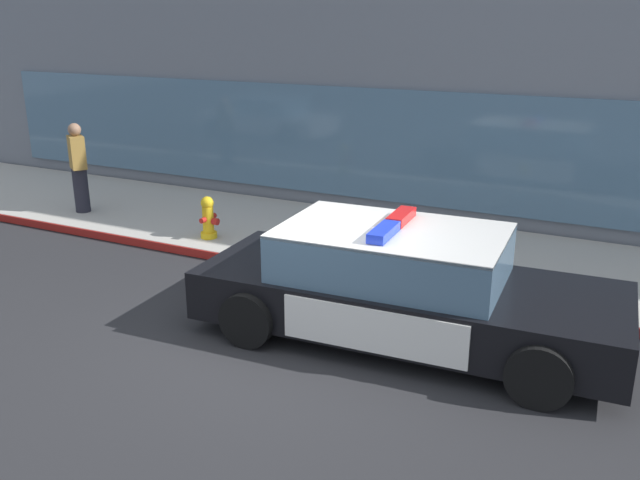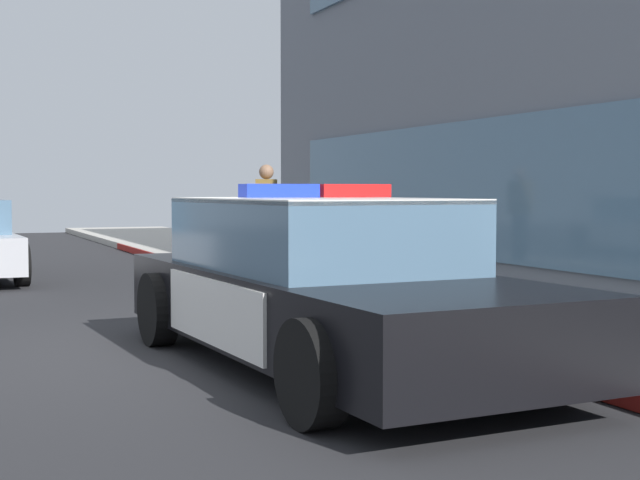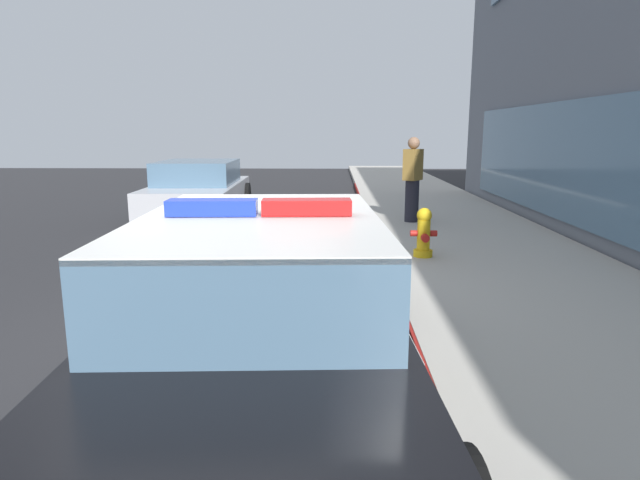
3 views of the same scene
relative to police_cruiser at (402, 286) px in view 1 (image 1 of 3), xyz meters
name	(u,v)px [view 1 (image 1 of 3)]	position (x,y,z in m)	size (l,w,h in m)	color
ground	(278,339)	(-1.32, -0.71, -0.68)	(48.00, 48.00, 0.00)	#262628
sidewalk	(386,247)	(-1.32, 2.94, -0.61)	(48.00, 3.33, 0.15)	#B2ADA3
curb_red_paint	(344,280)	(-1.32, 1.26, -0.61)	(28.80, 0.04, 0.14)	maroon
storefront_building	(508,6)	(-1.06, 9.78, 3.30)	(24.68, 10.35, 7.96)	slate
police_cruiser	(402,286)	(0.00, 0.00, 0.00)	(5.13, 2.29, 1.49)	black
fire_hydrant	(208,218)	(-4.14, 1.84, -0.18)	(0.34, 0.39, 0.73)	gold
pedestrian_on_sidewalk	(79,168)	(-7.28, 2.10, 0.33)	(0.48, 0.44, 1.71)	#23232D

